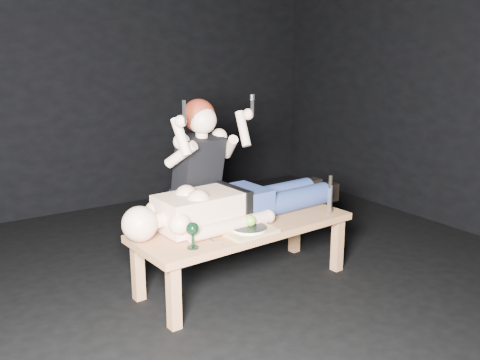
{
  "coord_description": "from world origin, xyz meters",
  "views": [
    {
      "loc": [
        -1.69,
        -2.72,
        1.63
      ],
      "look_at": [
        0.2,
        0.18,
        0.75
      ],
      "focal_mm": 39.14,
      "sensor_mm": 36.0,
      "label": 1
    }
  ],
  "objects_px": {
    "goblet": "(193,235)",
    "carving_knife": "(330,195)",
    "table": "(244,254)",
    "lying_man": "(240,198)",
    "kneeling_woman": "(192,182)",
    "serving_tray": "(249,231)"
  },
  "relations": [
    {
      "from": "goblet",
      "to": "carving_knife",
      "type": "height_order",
      "value": "carving_knife"
    },
    {
      "from": "table",
      "to": "goblet",
      "type": "xyz_separation_m",
      "value": [
        -0.51,
        -0.21,
        0.31
      ]
    },
    {
      "from": "lying_man",
      "to": "kneeling_woman",
      "type": "bearing_deg",
      "value": 112.55
    },
    {
      "from": "table",
      "to": "serving_tray",
      "type": "distance_m",
      "value": 0.3
    },
    {
      "from": "lying_man",
      "to": "goblet",
      "type": "height_order",
      "value": "lying_man"
    },
    {
      "from": "kneeling_woman",
      "to": "serving_tray",
      "type": "relative_size",
      "value": 3.85
    },
    {
      "from": "carving_knife",
      "to": "serving_tray",
      "type": "bearing_deg",
      "value": 177.15
    },
    {
      "from": "goblet",
      "to": "carving_knife",
      "type": "distance_m",
      "value": 1.16
    },
    {
      "from": "serving_tray",
      "to": "goblet",
      "type": "xyz_separation_m",
      "value": [
        -0.44,
        -0.04,
        0.07
      ]
    },
    {
      "from": "table",
      "to": "carving_knife",
      "type": "relative_size",
      "value": 5.4
    },
    {
      "from": "kneeling_woman",
      "to": "serving_tray",
      "type": "height_order",
      "value": "kneeling_woman"
    },
    {
      "from": "carving_knife",
      "to": "table",
      "type": "bearing_deg",
      "value": 162.65
    },
    {
      "from": "serving_tray",
      "to": "carving_knife",
      "type": "height_order",
      "value": "carving_knife"
    },
    {
      "from": "table",
      "to": "carving_knife",
      "type": "xyz_separation_m",
      "value": [
        0.65,
        -0.15,
        0.37
      ]
    },
    {
      "from": "kneeling_woman",
      "to": "serving_tray",
      "type": "bearing_deg",
      "value": -91.25
    },
    {
      "from": "table",
      "to": "kneeling_woman",
      "type": "relative_size",
      "value": 1.18
    },
    {
      "from": "goblet",
      "to": "carving_knife",
      "type": "relative_size",
      "value": 0.57
    },
    {
      "from": "kneeling_woman",
      "to": "carving_knife",
      "type": "height_order",
      "value": "kneeling_woman"
    },
    {
      "from": "lying_man",
      "to": "carving_knife",
      "type": "distance_m",
      "value": 0.66
    },
    {
      "from": "lying_man",
      "to": "table",
      "type": "bearing_deg",
      "value": -114.87
    },
    {
      "from": "kneeling_woman",
      "to": "table",
      "type": "bearing_deg",
      "value": -80.98
    },
    {
      "from": "goblet",
      "to": "serving_tray",
      "type": "bearing_deg",
      "value": 5.55
    }
  ]
}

